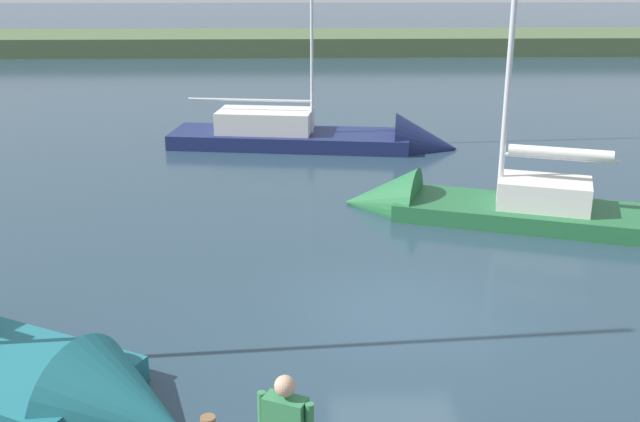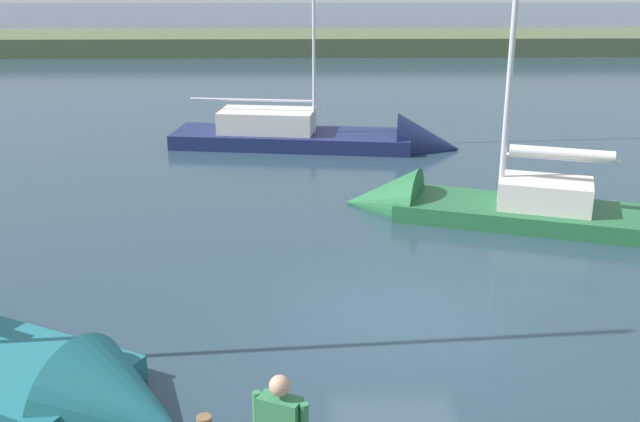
# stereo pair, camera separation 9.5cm
# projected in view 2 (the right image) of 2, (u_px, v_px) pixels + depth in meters

# --- Properties ---
(ground_plane) EXTENTS (200.00, 200.00, 0.00)m
(ground_plane) POSITION_uv_depth(u_px,v_px,m) (399.00, 315.00, 13.79)
(ground_plane) COLOR #263D4C
(far_shoreline) EXTENTS (180.00, 8.00, 2.40)m
(far_shoreline) POSITION_uv_depth(u_px,v_px,m) (329.00, 51.00, 52.83)
(far_shoreline) COLOR #4C603D
(far_shoreline) RESTS_ON ground_plane
(sailboat_mid_channel) EXTENTS (9.99, 3.65, 11.72)m
(sailboat_mid_channel) POSITION_uv_depth(u_px,v_px,m) (336.00, 142.00, 25.94)
(sailboat_mid_channel) COLOR navy
(sailboat_mid_channel) RESTS_ON ground_plane
(sailboat_inner_slip) EXTENTS (7.98, 4.49, 9.56)m
(sailboat_inner_slip) POSITION_uv_depth(u_px,v_px,m) (466.00, 209.00, 19.03)
(sailboat_inner_slip) COLOR #236638
(sailboat_inner_slip) RESTS_ON ground_plane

